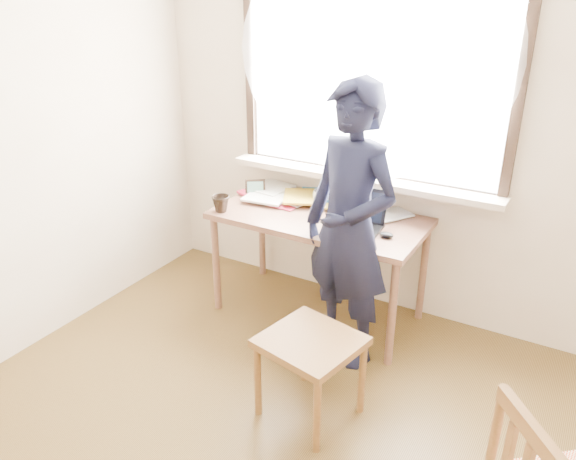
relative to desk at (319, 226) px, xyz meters
The scene contains 12 objects.
room_shell 1.77m from the desk, 76.75° to the right, with size 3.52×4.02×2.61m.
desk is the anchor object (origin of this frame).
laptop 0.30m from the desk, ahead, with size 0.35×0.29×0.23m.
mug_white 0.25m from the desk, 113.22° to the left, with size 0.12×0.12×0.09m, color white.
mug_dark 0.66m from the desk, 156.51° to the right, with size 0.12×0.12×0.11m, color black.
mouse 0.51m from the desk, 11.47° to the right, with size 0.09×0.06×0.03m, color black.
desk_clutter 0.45m from the desk, 154.71° to the left, with size 0.82×0.49×0.05m.
book_a 0.38m from the desk, 150.94° to the left, with size 0.18×0.24×0.02m, color white.
book_b 0.43m from the desk, 39.15° to the left, with size 0.18×0.24×0.02m, color white.
picture_frame 0.58m from the desk, 169.78° to the left, with size 0.12×0.09×0.11m.
work_chair 1.02m from the desk, 65.07° to the right, with size 0.54×0.52×0.47m.
person 0.50m from the desk, 41.70° to the right, with size 0.61×0.40×1.67m, color black.
Camera 1 is at (1.13, -1.35, 2.11)m, focal length 35.00 mm.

